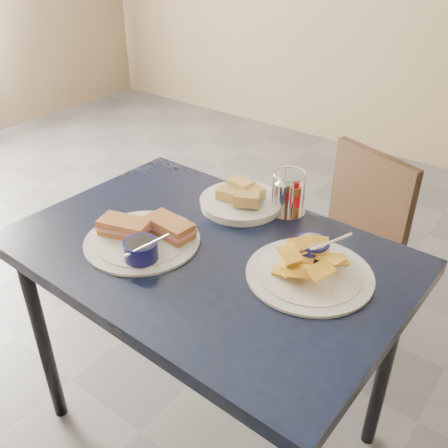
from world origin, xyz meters
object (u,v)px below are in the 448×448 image
Objects in this scene: plantain_plate at (310,265)px; sandwich_plate at (144,236)px; dining_table at (207,271)px; bread_basket at (242,200)px; condiment_caddy at (287,196)px; chair_far at (344,236)px.

sandwich_plate is at bearing -158.87° from plantain_plate.
sandwich_plate is (-0.15, -0.08, 0.10)m from dining_table.
condiment_caddy reaches higher than bread_basket.
chair_far is 0.60m from bread_basket.
condiment_caddy is at bearing 60.28° from sandwich_plate.
condiment_caddy is at bearing 77.34° from dining_table.
dining_table is 3.37× the size of plantain_plate.
bread_basket is (-0.33, 0.17, 0.00)m from plantain_plate.
bread_basket reaches higher than chair_far.
sandwich_plate is 1.28× the size of bread_basket.
bread_basket is 0.14m from condiment_caddy.
chair_far is 0.74m from plantain_plate.
sandwich_plate reaches higher than chair_far.
bread_basket is at bearing 153.22° from plantain_plate.
chair_far is 0.56m from condiment_caddy.
dining_table is 0.77m from chair_far.
sandwich_plate is 2.39× the size of condiment_caddy.
condiment_caddy reaches higher than chair_far.
plantain_plate reaches higher than chair_far.
plantain_plate is at bearing -74.64° from chair_far.
sandwich_plate is at bearing -106.81° from chair_far.
condiment_caddy is (0.22, 0.38, 0.03)m from sandwich_plate.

